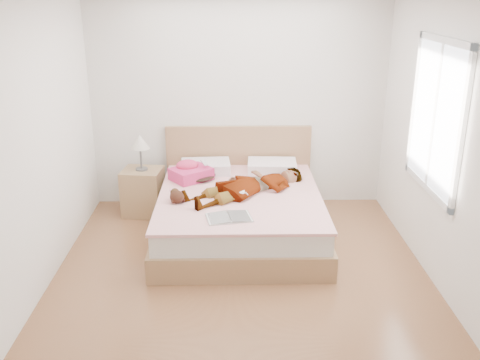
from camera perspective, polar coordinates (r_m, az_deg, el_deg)
The scene contains 11 objects.
ground at distance 5.15m, azimuth 0.17°, elevation -10.61°, with size 4.00×4.00×0.00m, color #532F19.
woman at distance 5.81m, azimuth 0.95°, elevation -0.22°, with size 0.57×1.52×0.21m, color white.
hair at distance 6.27m, azimuth -4.41°, elevation 0.58°, with size 0.39×0.48×0.07m, color black.
phone at distance 6.16m, azimuth -3.82°, elevation 1.86°, with size 0.05×0.10×0.01m, color silver.
room_shell at distance 5.21m, azimuth 20.15°, elevation 6.34°, with size 4.00×4.00×4.00m.
bed at distance 5.95m, azimuth -0.03°, elevation -3.23°, with size 1.80×2.08×1.00m.
towel at distance 6.20m, azimuth -5.34°, elevation 0.88°, with size 0.55×0.53×0.23m.
magazine at distance 5.17m, azimuth -1.19°, elevation -4.01°, with size 0.47×0.36×0.03m.
coffee_mug at distance 5.59m, azimuth 0.09°, elevation -1.63°, with size 0.13×0.10×0.10m.
plush_toy at distance 5.57m, azimuth -6.78°, elevation -1.70°, with size 0.20×0.25×0.13m.
nightstand at distance 6.55m, azimuth -10.32°, elevation -0.86°, with size 0.51×0.46×0.99m.
Camera 1 is at (-0.09, -4.43, 2.62)m, focal length 40.00 mm.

